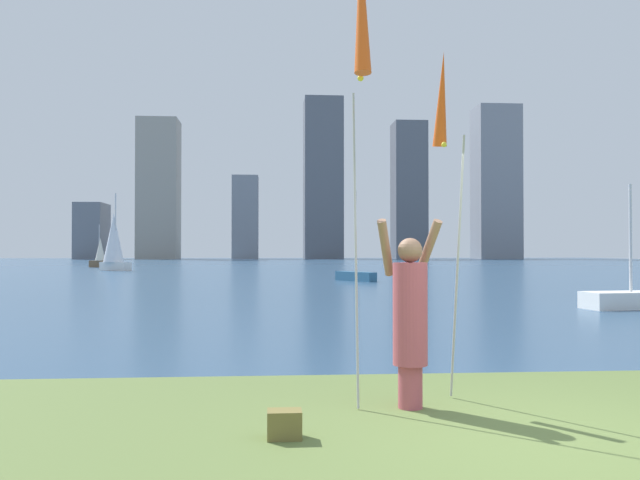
{
  "coord_description": "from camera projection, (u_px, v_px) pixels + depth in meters",
  "views": [
    {
      "loc": [
        -2.25,
        -5.03,
        1.55
      ],
      "look_at": [
        -0.93,
        12.85,
        1.83
      ],
      "focal_mm": 36.48,
      "sensor_mm": 36.0,
      "label": 1
    }
  ],
  "objects": [
    {
      "name": "kite_flag_right",
      "position": [
        442.0,
        109.0,
        7.17
      ],
      "size": [
        0.16,
        1.02,
        3.72
      ],
      "color": "#B2B2B7",
      "rests_on": "ground"
    },
    {
      "name": "sailboat_5",
      "position": [
        631.0,
        299.0,
        17.15
      ],
      "size": [
        2.61,
        1.26,
        3.3
      ],
      "color": "white",
      "rests_on": "ground"
    },
    {
      "name": "bag",
      "position": [
        285.0,
        424.0,
        5.35
      ],
      "size": [
        0.28,
        0.2,
        0.23
      ],
      "color": "olive",
      "rests_on": "ground"
    },
    {
      "name": "person",
      "position": [
        410.0,
        315.0,
        6.4
      ],
      "size": [
        0.68,
        0.5,
        1.86
      ],
      "rotation": [
        0.0,
        0.0,
        0.23
      ],
      "color": "#B24C59",
      "rests_on": "ground"
    },
    {
      "name": "skyline_tower_4",
      "position": [
        409.0,
        191.0,
        114.34
      ],
      "size": [
        5.63,
        5.76,
        23.96
      ],
      "color": "#565B66",
      "rests_on": "ground"
    },
    {
      "name": "sailboat_0",
      "position": [
        100.0,
        254.0,
        57.93
      ],
      "size": [
        1.86,
        1.35,
        3.82
      ],
      "color": "brown",
      "rests_on": "ground"
    },
    {
      "name": "skyline_tower_0",
      "position": [
        92.0,
        231.0,
        109.91
      ],
      "size": [
        4.51,
        7.19,
        9.44
      ],
      "color": "slate",
      "rests_on": "ground"
    },
    {
      "name": "sailboat_2",
      "position": [
        356.0,
        275.0,
        32.37
      ],
      "size": [
        1.86,
        2.49,
        4.52
      ],
      "color": "#2D6084",
      "rests_on": "ground"
    },
    {
      "name": "skyline_tower_3",
      "position": [
        323.0,
        179.0,
        112.84
      ],
      "size": [
        6.58,
        7.03,
        27.7
      ],
      "color": "#565B66",
      "rests_on": "ground"
    },
    {
      "name": "sailboat_7",
      "position": [
        114.0,
        242.0,
        48.73
      ],
      "size": [
        2.73,
        2.5,
        5.81
      ],
      "color": "white",
      "rests_on": "ground"
    },
    {
      "name": "kite_flag_left",
      "position": [
        361.0,
        14.0,
        6.12
      ],
      "size": [
        0.16,
        0.81,
        4.6
      ],
      "color": "#B2B2B7",
      "rests_on": "ground"
    },
    {
      "name": "skyline_tower_2",
      "position": [
        245.0,
        218.0,
        111.64
      ],
      "size": [
        4.42,
        4.69,
        14.25
      ],
      "color": "gray",
      "rests_on": "ground"
    },
    {
      "name": "skyline_tower_5",
      "position": [
        496.0,
        183.0,
        113.19
      ],
      "size": [
        7.36,
        6.26,
        26.51
      ],
      "color": "gray",
      "rests_on": "ground"
    },
    {
      "name": "ground",
      "position": [
        298.0,
        269.0,
        55.96
      ],
      "size": [
        120.0,
        138.0,
        0.12
      ],
      "color": "#5B7038"
    },
    {
      "name": "skyline_tower_1",
      "position": [
        159.0,
        189.0,
        110.7
      ],
      "size": [
        6.71,
        6.34,
        23.79
      ],
      "color": "gray",
      "rests_on": "ground"
    }
  ]
}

